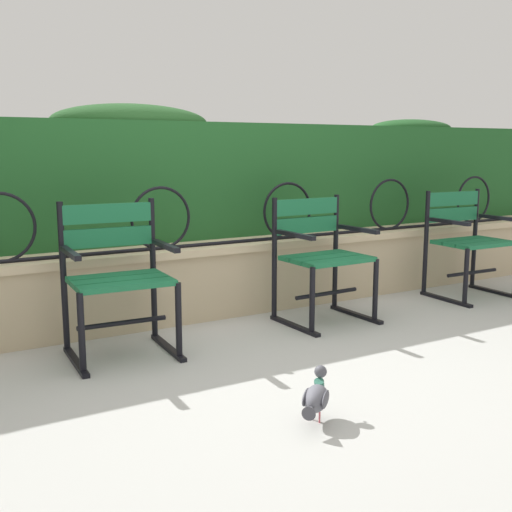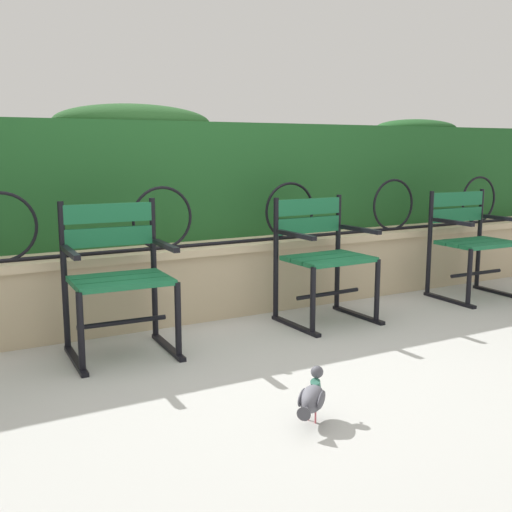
{
  "view_description": "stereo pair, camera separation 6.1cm",
  "coord_description": "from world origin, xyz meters",
  "px_view_note": "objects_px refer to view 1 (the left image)",
  "views": [
    {
      "loc": [
        -1.82,
        -2.96,
        1.17
      ],
      "look_at": [
        0.0,
        0.15,
        0.55
      ],
      "focal_mm": 43.82,
      "sensor_mm": 36.0,
      "label": 1
    },
    {
      "loc": [
        -1.77,
        -2.99,
        1.17
      ],
      "look_at": [
        0.0,
        0.15,
        0.55
      ],
      "focal_mm": 43.82,
      "sensor_mm": 36.0,
      "label": 2
    }
  ],
  "objects_px": {
    "park_chair_centre_left": "(117,274)",
    "park_chair_centre_right": "(320,254)",
    "pigeon_near_chairs": "(316,397)",
    "park_chair_rightmost": "(467,239)"
  },
  "relations": [
    {
      "from": "park_chair_centre_left",
      "to": "park_chair_centre_right",
      "type": "distance_m",
      "value": 1.43
    },
    {
      "from": "park_chair_centre_right",
      "to": "pigeon_near_chairs",
      "type": "distance_m",
      "value": 1.7
    },
    {
      "from": "park_chair_centre_left",
      "to": "park_chair_centre_right",
      "type": "relative_size",
      "value": 1.04
    },
    {
      "from": "park_chair_centre_left",
      "to": "pigeon_near_chairs",
      "type": "relative_size",
      "value": 3.68
    },
    {
      "from": "park_chair_rightmost",
      "to": "pigeon_near_chairs",
      "type": "distance_m",
      "value": 2.79
    },
    {
      "from": "park_chair_centre_left",
      "to": "park_chair_rightmost",
      "type": "distance_m",
      "value": 2.86
    },
    {
      "from": "park_chair_centre_right",
      "to": "park_chair_rightmost",
      "type": "height_order",
      "value": "park_chair_centre_right"
    },
    {
      "from": "park_chair_centre_left",
      "to": "park_chair_rightmost",
      "type": "height_order",
      "value": "park_chair_centre_left"
    },
    {
      "from": "park_chair_centre_left",
      "to": "park_chair_centre_right",
      "type": "bearing_deg",
      "value": -0.16
    },
    {
      "from": "park_chair_centre_left",
      "to": "pigeon_near_chairs",
      "type": "xyz_separation_m",
      "value": [
        0.44,
        -1.34,
        -0.35
      ]
    }
  ]
}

